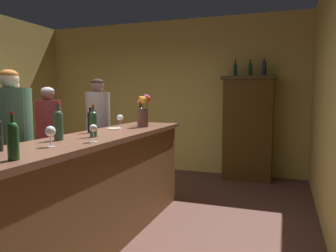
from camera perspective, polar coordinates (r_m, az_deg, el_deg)
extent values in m
plane|color=brown|center=(3.89, -16.89, -16.99)|extent=(8.13, 8.13, 0.00)
cube|color=tan|center=(6.43, -0.03, 5.22)|extent=(5.32, 0.12, 2.89)
cube|color=brown|center=(3.38, -11.90, -11.08)|extent=(0.59, 2.96, 1.03)
cube|color=brown|center=(3.27, -12.09, -1.98)|extent=(0.67, 3.08, 0.05)
cube|color=#452E0F|center=(5.79, 13.82, -0.41)|extent=(0.82, 0.40, 1.79)
cube|color=#403315|center=(5.77, 14.02, 8.15)|extent=(0.90, 0.46, 0.06)
cylinder|color=black|center=(3.47, -13.38, 0.42)|extent=(0.06, 0.06, 0.19)
sphere|color=black|center=(3.46, -13.41, 1.99)|extent=(0.06, 0.06, 0.06)
cylinder|color=black|center=(3.46, -13.43, 2.58)|extent=(0.03, 0.03, 0.07)
cylinder|color=gold|center=(3.46, -13.44, 3.31)|extent=(0.03, 0.03, 0.02)
cylinder|color=#214D26|center=(2.17, -25.44, -2.85)|extent=(0.07, 0.07, 0.20)
sphere|color=#214D26|center=(2.16, -25.55, -0.27)|extent=(0.07, 0.07, 0.07)
cylinder|color=#214D26|center=(2.16, -25.59, 0.78)|extent=(0.02, 0.02, 0.08)
cylinder|color=#AE272A|center=(2.15, -25.65, 2.05)|extent=(0.02, 0.02, 0.02)
cylinder|color=#26502E|center=(3.12, -12.91, -0.01)|extent=(0.07, 0.07, 0.20)
sphere|color=#26502E|center=(3.11, -12.95, 1.87)|extent=(0.07, 0.07, 0.07)
cylinder|color=#26502E|center=(3.11, -12.97, 2.62)|extent=(0.02, 0.02, 0.08)
cylinder|color=#AE2522|center=(3.11, -12.99, 3.52)|extent=(0.03, 0.03, 0.02)
cylinder|color=black|center=(4.22, -4.80, 1.49)|extent=(0.06, 0.06, 0.20)
sphere|color=black|center=(4.22, -4.81, 2.85)|extent=(0.06, 0.06, 0.06)
cylinder|color=black|center=(4.21, -4.81, 3.49)|extent=(0.03, 0.03, 0.09)
cylinder|color=gold|center=(4.21, -4.82, 4.24)|extent=(0.03, 0.03, 0.02)
cylinder|color=#2E4C35|center=(2.97, -18.60, -0.27)|extent=(0.08, 0.08, 0.22)
sphere|color=#2E4C35|center=(2.96, -18.67, 1.85)|extent=(0.08, 0.08, 0.08)
cylinder|color=#2E4C35|center=(2.96, -18.69, 2.75)|extent=(0.03, 0.03, 0.09)
cylinder|color=red|center=(2.96, -18.73, 3.81)|extent=(0.03, 0.03, 0.02)
cylinder|color=white|center=(3.96, -8.39, -0.24)|extent=(0.07, 0.07, 0.00)
cylinder|color=white|center=(3.96, -8.40, 0.34)|extent=(0.01, 0.01, 0.08)
ellipsoid|color=white|center=(3.95, -8.41, 1.43)|extent=(0.08, 0.08, 0.08)
ellipsoid|color=maroon|center=(3.96, -8.41, 1.12)|extent=(0.06, 0.06, 0.03)
cylinder|color=white|center=(2.63, -19.80, -3.40)|extent=(0.06, 0.06, 0.00)
cylinder|color=white|center=(2.62, -19.82, -2.54)|extent=(0.01, 0.01, 0.08)
ellipsoid|color=white|center=(2.61, -19.88, -0.86)|extent=(0.08, 0.08, 0.08)
cylinder|color=white|center=(2.79, -12.88, -2.71)|extent=(0.07, 0.07, 0.00)
cylinder|color=white|center=(2.78, -12.90, -1.80)|extent=(0.01, 0.01, 0.09)
ellipsoid|color=white|center=(2.77, -12.94, -0.32)|extent=(0.06, 0.06, 0.06)
cylinder|color=brown|center=(4.01, -4.42, 1.47)|extent=(0.13, 0.13, 0.23)
cylinder|color=#38602D|center=(3.97, -3.87, 3.43)|extent=(0.01, 0.01, 0.23)
sphere|color=#D5508F|center=(3.97, -3.89, 5.10)|extent=(0.06, 0.06, 0.06)
cylinder|color=#38602D|center=(4.02, -3.65, 3.28)|extent=(0.01, 0.01, 0.21)
sphere|color=red|center=(4.02, -3.66, 4.75)|extent=(0.09, 0.09, 0.09)
cylinder|color=#38602D|center=(4.04, -4.58, 3.14)|extent=(0.01, 0.01, 0.19)
sphere|color=#C35777|center=(4.04, -4.59, 4.45)|extent=(0.05, 0.05, 0.05)
cylinder|color=#38602D|center=(4.02, -5.03, 2.94)|extent=(0.01, 0.01, 0.16)
sphere|color=#D94338|center=(4.02, -5.04, 4.09)|extent=(0.06, 0.06, 0.06)
cylinder|color=#38602D|center=(3.98, -4.79, 3.29)|extent=(0.01, 0.01, 0.21)
sphere|color=orange|center=(3.98, -4.81, 4.82)|extent=(0.06, 0.06, 0.06)
cylinder|color=#38602D|center=(3.96, -4.27, 3.16)|extent=(0.01, 0.01, 0.20)
sphere|color=gold|center=(3.96, -4.28, 4.58)|extent=(0.09, 0.09, 0.09)
cylinder|color=white|center=(3.79, -9.45, -0.45)|extent=(0.17, 0.17, 0.01)
cylinder|color=#153A23|center=(5.81, 11.66, 9.42)|extent=(0.06, 0.06, 0.19)
sphere|color=#153A23|center=(5.82, 11.68, 10.34)|extent=(0.06, 0.06, 0.06)
cylinder|color=#153A23|center=(5.82, 11.69, 10.75)|extent=(0.02, 0.02, 0.08)
cylinder|color=#AB191F|center=(5.82, 11.70, 11.24)|extent=(0.03, 0.03, 0.02)
cylinder|color=#193E18|center=(5.78, 14.17, 9.36)|extent=(0.07, 0.07, 0.18)
sphere|color=#193E18|center=(5.78, 14.20, 10.27)|extent=(0.07, 0.07, 0.07)
cylinder|color=#193E18|center=(5.79, 14.21, 10.66)|extent=(0.02, 0.02, 0.08)
cylinder|color=black|center=(5.79, 14.22, 11.14)|extent=(0.03, 0.03, 0.02)
cylinder|color=#1E2932|center=(5.76, 16.44, 9.41)|extent=(0.08, 0.08, 0.20)
sphere|color=#1E2932|center=(5.77, 16.46, 10.42)|extent=(0.08, 0.08, 0.08)
cylinder|color=#1E2932|center=(5.77, 16.47, 10.83)|extent=(0.03, 0.03, 0.08)
cylinder|color=gold|center=(5.78, 16.49, 11.31)|extent=(0.03, 0.03, 0.02)
cylinder|color=#31242F|center=(3.58, -25.25, -11.96)|extent=(0.28, 0.28, 0.86)
cylinder|color=#3D634E|center=(3.43, -25.77, 0.39)|extent=(0.39, 0.39, 0.68)
sphere|color=#D2A886|center=(3.43, -26.06, 7.38)|extent=(0.18, 0.18, 0.18)
ellipsoid|color=#A25A22|center=(3.43, -26.09, 8.05)|extent=(0.17, 0.17, 0.10)
cylinder|color=gray|center=(4.50, -25.23, -8.44)|extent=(0.24, 0.24, 0.86)
cylinder|color=maroon|center=(4.39, -25.63, 1.02)|extent=(0.33, 0.33, 0.63)
sphere|color=#DEAE92|center=(4.38, -25.85, 6.32)|extent=(0.20, 0.20, 0.20)
ellipsoid|color=#ADA4A7|center=(4.38, -25.88, 6.92)|extent=(0.19, 0.19, 0.11)
cylinder|color=#8D3917|center=(5.02, -19.90, -7.27)|extent=(0.26, 0.26, 0.79)
cylinder|color=maroon|center=(4.91, -20.17, 0.70)|extent=(0.35, 0.35, 0.61)
sphere|color=brown|center=(4.90, -20.32, 5.28)|extent=(0.19, 0.19, 0.19)
ellipsoid|color=#A9ADA9|center=(4.90, -20.34, 5.79)|extent=(0.18, 0.18, 0.11)
cylinder|color=#B5A68D|center=(4.83, -11.95, -7.07)|extent=(0.24, 0.24, 0.86)
cylinder|color=gray|center=(4.73, -12.13, 1.91)|extent=(0.34, 0.34, 0.65)
sphere|color=brown|center=(4.72, -12.23, 6.92)|extent=(0.19, 0.19, 0.19)
ellipsoid|color=black|center=(4.72, -12.24, 7.44)|extent=(0.18, 0.18, 0.11)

